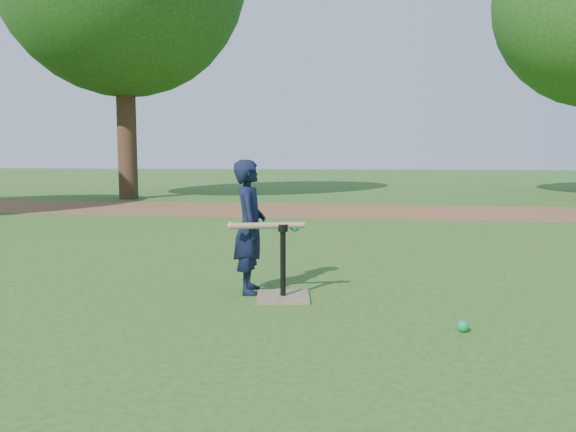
# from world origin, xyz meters

# --- Properties ---
(ground) EXTENTS (80.00, 80.00, 0.00)m
(ground) POSITION_xyz_m (0.00, 0.00, 0.00)
(ground) COLOR #285116
(ground) RESTS_ON ground
(dirt_strip) EXTENTS (24.00, 3.00, 0.01)m
(dirt_strip) POSITION_xyz_m (0.00, 7.50, 0.01)
(dirt_strip) COLOR brown
(dirt_strip) RESTS_ON ground
(child) EXTENTS (0.34, 0.45, 1.14)m
(child) POSITION_xyz_m (-0.69, 0.41, 0.57)
(child) COLOR black
(child) RESTS_ON ground
(wiffle_ball_ground) EXTENTS (0.08, 0.08, 0.08)m
(wiffle_ball_ground) POSITION_xyz_m (0.95, -0.47, 0.04)
(wiffle_ball_ground) COLOR #0D9845
(wiffle_ball_ground) RESTS_ON ground
(batting_tee) EXTENTS (0.49, 0.49, 0.61)m
(batting_tee) POSITION_xyz_m (-0.38, 0.25, 0.11)
(batting_tee) COLOR #7A6B4D
(batting_tee) RESTS_ON ground
(swing_action) EXTENTS (0.63, 0.23, 0.09)m
(swing_action) POSITION_xyz_m (-0.48, 0.24, 0.60)
(swing_action) COLOR #A58060
(swing_action) RESTS_ON ground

